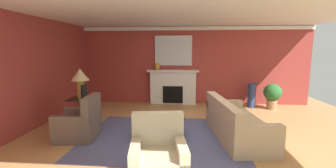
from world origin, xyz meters
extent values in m
plane|color=tan|center=(0.00, 0.00, 0.00)|extent=(9.84, 9.84, 0.00)
cube|color=#9E3833|center=(0.00, 3.21, 1.36)|extent=(8.17, 0.12, 2.72)
cube|color=#9E3833|center=(-3.84, 0.30, 1.36)|extent=(0.12, 6.90, 2.72)
cube|color=white|center=(0.00, 0.30, 2.75)|extent=(8.17, 6.90, 0.06)
cube|color=white|center=(0.00, 3.13, 2.64)|extent=(8.17, 0.08, 0.12)
cube|color=#4C517A|center=(-0.64, -0.11, 0.01)|extent=(3.37, 2.72, 0.01)
cube|color=white|center=(-0.59, 3.01, 0.57)|extent=(1.60, 0.25, 1.15)
cube|color=black|center=(-0.59, 2.99, 0.35)|extent=(0.70, 0.26, 0.60)
cube|color=white|center=(-0.59, 2.98, 1.18)|extent=(1.80, 0.35, 0.06)
cube|color=silver|center=(-0.59, 3.12, 1.88)|extent=(1.30, 0.04, 1.04)
cube|color=tan|center=(1.01, -0.03, 0.23)|extent=(1.19, 2.21, 0.45)
cube|color=tan|center=(0.66, -0.08, 0.65)|extent=(0.50, 2.11, 0.40)
cube|color=tan|center=(1.14, -0.97, 0.31)|extent=(0.92, 0.33, 0.62)
cube|color=tan|center=(0.87, 0.91, 0.31)|extent=(0.92, 0.33, 0.62)
cube|color=brown|center=(-2.45, -0.34, 0.22)|extent=(0.86, 0.86, 0.44)
cube|color=brown|center=(-2.13, -0.32, 0.70)|extent=(0.22, 0.81, 0.51)
cube|color=brown|center=(-2.48, -0.01, 0.30)|extent=(0.81, 0.20, 0.60)
cube|color=brown|center=(-2.43, -0.67, 0.30)|extent=(0.81, 0.20, 0.60)
cube|color=#C1B293|center=(-0.50, -1.79, 0.22)|extent=(0.91, 0.91, 0.44)
cube|color=#C1B293|center=(-0.55, -1.48, 0.70)|extent=(0.82, 0.28, 0.51)
cube|color=#C1B293|center=(-0.83, -1.84, 0.30)|extent=(0.26, 0.81, 0.60)
cube|color=#C1B293|center=(-0.18, -1.74, 0.30)|extent=(0.26, 0.81, 0.60)
cylinder|color=#2D2319|center=(-0.64, -0.11, 0.43)|extent=(1.00, 1.00, 0.04)
cylinder|color=#2D2319|center=(-0.64, -0.11, 0.21)|extent=(0.12, 0.12, 0.41)
cylinder|color=#2D2319|center=(-0.64, -0.11, 0.01)|extent=(0.56, 0.56, 0.03)
cube|color=#2D2319|center=(-2.77, 0.55, 0.68)|extent=(0.56, 0.56, 0.04)
cube|color=#2D2319|center=(-2.77, 0.55, 0.33)|extent=(0.10, 0.10, 0.66)
cube|color=#2D2319|center=(-2.77, 0.55, 0.02)|extent=(0.45, 0.45, 0.04)
cylinder|color=#B28E38|center=(-2.77, 0.55, 0.92)|extent=(0.18, 0.18, 0.45)
cone|color=#C6B284|center=(-2.77, 0.55, 1.30)|extent=(0.44, 0.44, 0.30)
cylinder|color=#B7892D|center=(-1.14, 2.95, 1.32)|extent=(0.17, 0.17, 0.23)
cylinder|color=navy|center=(2.06, 2.70, 0.41)|extent=(0.26, 0.26, 0.81)
cylinder|color=black|center=(-2.62, 0.43, 0.88)|extent=(0.17, 0.17, 0.35)
cube|color=maroon|center=(-0.59, -0.18, 0.48)|extent=(0.24, 0.20, 0.06)
cylinder|color=#A8754C|center=(2.66, 2.53, 0.15)|extent=(0.32, 0.32, 0.30)
sphere|color=#28602D|center=(2.66, 2.53, 0.55)|extent=(0.56, 0.56, 0.56)
camera|label=1|loc=(-0.11, -4.83, 1.92)|focal=24.02mm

